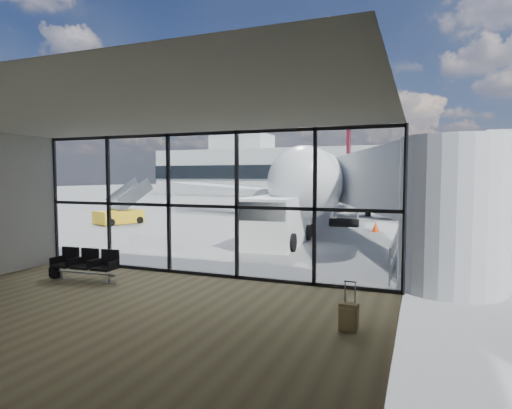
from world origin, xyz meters
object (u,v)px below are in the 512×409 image
Objects in this scene: seating_row at (87,263)px; mobile_stairs at (120,215)px; backpack at (54,272)px; airliner at (336,181)px; service_van at (276,220)px; belt_loader at (276,213)px; suitcase at (349,317)px.

seating_row is 16.16m from mobile_stairs.
backpack is 25.89m from airliner.
service_van is 1.47× the size of belt_loader.
backpack is at bearing 175.02° from suitcase.
airliner is (2.70, 25.29, 2.27)m from seating_row.
seating_row is 1.16m from backpack.
service_van is at bearing 119.43° from suitcase.
suitcase reaches higher than seating_row.
suitcase is 27.45m from airliner.
suitcase is 0.19× the size of service_van.
backpack is 0.42× the size of suitcase.
seating_row is at bearing 23.34° from backpack.
mobile_stairs is at bearing 122.22° from seating_row.
mobile_stairs reaches higher than belt_loader.
seating_row is 5.11× the size of backpack.
suitcase is 0.26× the size of mobile_stairs.
backpack is at bearing -91.14° from belt_loader.
mobile_stairs reaches higher than suitcase.
seating_row is at bearing -87.81° from belt_loader.
airliner reaches higher than belt_loader.
suitcase is (9.16, -1.32, 0.10)m from backpack.
airliner reaches higher than service_van.
suitcase is 0.03× the size of airliner.
seating_row reaches higher than backpack.
mobile_stairs is (-9.11, -5.50, 0.04)m from belt_loader.
belt_loader is at bearing 51.59° from mobile_stairs.
seating_row is 0.60× the size of belt_loader.
mobile_stairs is at bearing -140.13° from airliner.
belt_loader is (-8.33, 20.17, 0.24)m from suitcase.
suitcase is 22.79m from mobile_stairs.
service_van is at bearing 76.92° from backpack.
mobile_stairs is (-9.38, 13.16, 0.06)m from seating_row.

